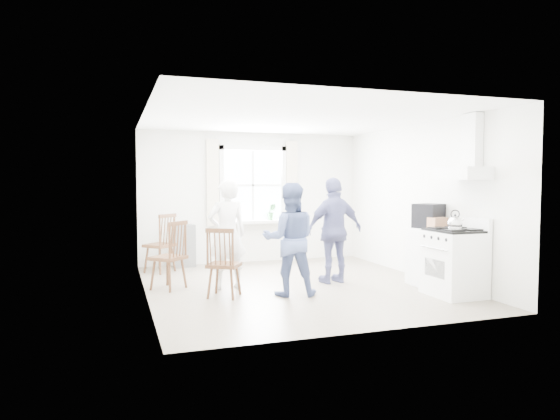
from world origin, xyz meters
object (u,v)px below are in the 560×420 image
(gas_stove, at_px, (454,262))
(windsor_chair_a, at_px, (164,237))
(windsor_chair_b, at_px, (222,255))
(windsor_chair_c, at_px, (174,248))
(person_right, at_px, (334,230))
(low_cabinet, at_px, (429,257))
(person_left, at_px, (227,234))
(stereo_stack, at_px, (429,216))
(person_mid, at_px, (290,239))

(gas_stove, relative_size, windsor_chair_a, 1.05)
(gas_stove, distance_m, windsor_chair_b, 3.30)
(windsor_chair_a, xyz_separation_m, windsor_chair_c, (0.00, -1.47, -0.01))
(person_right, bearing_deg, windsor_chair_a, -42.21)
(low_cabinet, relative_size, windsor_chair_c, 0.86)
(windsor_chair_b, distance_m, person_left, 0.68)
(stereo_stack, distance_m, windsor_chair_c, 3.97)
(gas_stove, distance_m, person_mid, 2.36)
(low_cabinet, bearing_deg, windsor_chair_a, 147.33)
(windsor_chair_a, distance_m, person_mid, 2.82)
(person_left, xyz_separation_m, person_mid, (0.75, -0.72, -0.02))
(stereo_stack, height_order, person_right, person_right)
(gas_stove, bearing_deg, windsor_chair_b, 164.52)
(person_left, bearing_deg, windsor_chair_a, -70.76)
(windsor_chair_b, distance_m, person_right, 2.02)
(windsor_chair_a, bearing_deg, windsor_chair_c, -89.94)
(stereo_stack, height_order, windsor_chair_c, stereo_stack)
(windsor_chair_b, bearing_deg, windsor_chair_a, 103.89)
(stereo_stack, bearing_deg, gas_stove, -98.41)
(gas_stove, height_order, windsor_chair_b, gas_stove)
(windsor_chair_b, xyz_separation_m, windsor_chair_c, (-0.56, 0.79, 0.03))
(person_mid, xyz_separation_m, person_right, (0.98, 0.61, 0.04))
(windsor_chair_c, distance_m, person_mid, 1.77)
(windsor_chair_b, height_order, person_mid, person_mid)
(low_cabinet, bearing_deg, windsor_chair_c, 165.70)
(low_cabinet, xyz_separation_m, windsor_chair_c, (-3.80, 0.97, 0.19))
(windsor_chair_b, relative_size, person_mid, 0.62)
(stereo_stack, relative_size, windsor_chair_c, 0.51)
(gas_stove, distance_m, person_left, 3.33)
(windsor_chair_b, bearing_deg, windsor_chair_c, 125.20)
(stereo_stack, height_order, person_mid, person_mid)
(person_mid, bearing_deg, stereo_stack, -165.83)
(windsor_chair_b, distance_m, person_mid, 0.99)
(person_right, bearing_deg, windsor_chair_b, 7.36)
(stereo_stack, xyz_separation_m, windsor_chair_a, (-3.85, 2.37, -0.44))
(low_cabinet, height_order, stereo_stack, stereo_stack)
(windsor_chair_c, xyz_separation_m, person_right, (2.50, -0.29, 0.21))
(windsor_chair_a, height_order, person_right, person_right)
(low_cabinet, distance_m, windsor_chair_b, 3.25)
(windsor_chair_c, height_order, person_right, person_right)
(low_cabinet, xyz_separation_m, windsor_chair_a, (-3.80, 2.44, 0.20))
(gas_stove, bearing_deg, stereo_stack, 81.59)
(stereo_stack, relative_size, person_mid, 0.33)
(gas_stove, distance_m, stereo_stack, 0.98)
(low_cabinet, bearing_deg, person_right, 152.46)
(person_left, height_order, person_right, person_right)
(gas_stove, relative_size, person_mid, 0.70)
(person_mid, bearing_deg, person_right, -133.82)
(windsor_chair_c, bearing_deg, windsor_chair_b, -54.80)
(low_cabinet, height_order, person_left, person_left)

